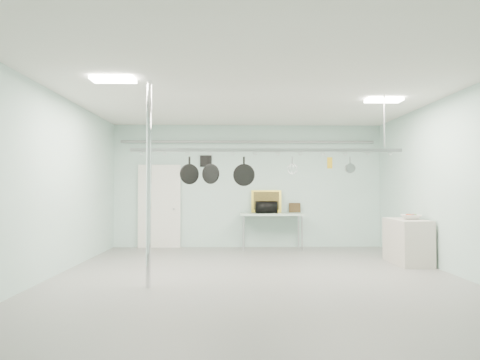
{
  "coord_description": "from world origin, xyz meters",
  "views": [
    {
      "loc": [
        -0.42,
        -7.22,
        1.5
      ],
      "look_at": [
        -0.26,
        1.0,
        1.69
      ],
      "focal_mm": 32.0,
      "sensor_mm": 36.0,
      "label": 1
    }
  ],
  "objects_px": {
    "prep_table": "(272,216)",
    "skillet_left": "(189,171)",
    "microwave": "(266,207)",
    "skillet_right": "(244,171)",
    "chrome_pole": "(149,183)",
    "pot_rack": "(267,149)",
    "skillet_mid": "(211,170)",
    "coffee_canister": "(273,209)",
    "side_cabinet": "(407,241)",
    "fruit_bowl": "(411,217)"
  },
  "relations": [
    {
      "from": "prep_table",
      "to": "skillet_left",
      "type": "height_order",
      "value": "skillet_left"
    },
    {
      "from": "skillet_left",
      "to": "microwave",
      "type": "bearing_deg",
      "value": 34.99
    },
    {
      "from": "prep_table",
      "to": "skillet_right",
      "type": "xyz_separation_m",
      "value": [
        -0.8,
        -3.3,
        0.99
      ]
    },
    {
      "from": "chrome_pole",
      "to": "prep_table",
      "type": "xyz_separation_m",
      "value": [
        2.3,
        4.2,
        -0.77
      ]
    },
    {
      "from": "chrome_pole",
      "to": "pot_rack",
      "type": "height_order",
      "value": "chrome_pole"
    },
    {
      "from": "pot_rack",
      "to": "microwave",
      "type": "xyz_separation_m",
      "value": [
        0.26,
        3.3,
        -1.17
      ]
    },
    {
      "from": "skillet_left",
      "to": "skillet_right",
      "type": "height_order",
      "value": "same"
    },
    {
      "from": "pot_rack",
      "to": "skillet_mid",
      "type": "relative_size",
      "value": 10.09
    },
    {
      "from": "skillet_mid",
      "to": "skillet_right",
      "type": "height_order",
      "value": "same"
    },
    {
      "from": "prep_table",
      "to": "coffee_canister",
      "type": "distance_m",
      "value": 0.21
    },
    {
      "from": "chrome_pole",
      "to": "coffee_canister",
      "type": "xyz_separation_m",
      "value": [
        2.33,
        4.11,
        -0.58
      ]
    },
    {
      "from": "chrome_pole",
      "to": "skillet_right",
      "type": "height_order",
      "value": "chrome_pole"
    },
    {
      "from": "prep_table",
      "to": "skillet_left",
      "type": "distance_m",
      "value": 3.87
    },
    {
      "from": "chrome_pole",
      "to": "skillet_left",
      "type": "bearing_deg",
      "value": 59.15
    },
    {
      "from": "side_cabinet",
      "to": "skillet_left",
      "type": "xyz_separation_m",
      "value": [
        -4.31,
        -1.1,
        1.39
      ]
    },
    {
      "from": "chrome_pole",
      "to": "skillet_mid",
      "type": "distance_m",
      "value": 1.3
    },
    {
      "from": "chrome_pole",
      "to": "prep_table",
      "type": "bearing_deg",
      "value": 61.29
    },
    {
      "from": "prep_table",
      "to": "skillet_mid",
      "type": "relative_size",
      "value": 3.36
    },
    {
      "from": "fruit_bowl",
      "to": "skillet_left",
      "type": "bearing_deg",
      "value": -166.41
    },
    {
      "from": "chrome_pole",
      "to": "coffee_canister",
      "type": "bearing_deg",
      "value": 60.46
    },
    {
      "from": "microwave",
      "to": "fruit_bowl",
      "type": "xyz_separation_m",
      "value": [
        2.76,
        -2.24,
        -0.11
      ]
    },
    {
      "from": "side_cabinet",
      "to": "skillet_right",
      "type": "xyz_separation_m",
      "value": [
        -3.35,
        -1.1,
        1.38
      ]
    },
    {
      "from": "coffee_canister",
      "to": "skillet_right",
      "type": "distance_m",
      "value": 3.41
    },
    {
      "from": "microwave",
      "to": "fruit_bowl",
      "type": "bearing_deg",
      "value": 139.39
    },
    {
      "from": "microwave",
      "to": "chrome_pole",
      "type": "bearing_deg",
      "value": 61.35
    },
    {
      "from": "chrome_pole",
      "to": "prep_table",
      "type": "relative_size",
      "value": 2.0
    },
    {
      "from": "prep_table",
      "to": "skillet_left",
      "type": "xyz_separation_m",
      "value": [
        -1.76,
        -3.3,
        1.0
      ]
    },
    {
      "from": "microwave",
      "to": "skillet_mid",
      "type": "bearing_deg",
      "value": 67.84
    },
    {
      "from": "side_cabinet",
      "to": "fruit_bowl",
      "type": "relative_size",
      "value": 3.03
    },
    {
      "from": "microwave",
      "to": "skillet_left",
      "type": "xyz_separation_m",
      "value": [
        -1.62,
        -3.3,
        0.78
      ]
    },
    {
      "from": "fruit_bowl",
      "to": "prep_table",
      "type": "bearing_deg",
      "value": 139.38
    },
    {
      "from": "chrome_pole",
      "to": "skillet_left",
      "type": "relative_size",
      "value": 6.43
    },
    {
      "from": "pot_rack",
      "to": "fruit_bowl",
      "type": "relative_size",
      "value": 12.11
    },
    {
      "from": "skillet_right",
      "to": "side_cabinet",
      "type": "bearing_deg",
      "value": 32.92
    },
    {
      "from": "coffee_canister",
      "to": "fruit_bowl",
      "type": "xyz_separation_m",
      "value": [
        2.59,
        -2.15,
        -0.07
      ]
    },
    {
      "from": "microwave",
      "to": "fruit_bowl",
      "type": "height_order",
      "value": "microwave"
    },
    {
      "from": "microwave",
      "to": "pot_rack",
      "type": "bearing_deg",
      "value": 84.06
    },
    {
      "from": "chrome_pole",
      "to": "coffee_canister",
      "type": "distance_m",
      "value": 4.76
    },
    {
      "from": "microwave",
      "to": "skillet_left",
      "type": "distance_m",
      "value": 3.76
    },
    {
      "from": "skillet_left",
      "to": "coffee_canister",
      "type": "bearing_deg",
      "value": 31.98
    },
    {
      "from": "prep_table",
      "to": "skillet_mid",
      "type": "bearing_deg",
      "value": -112.83
    },
    {
      "from": "coffee_canister",
      "to": "skillet_left",
      "type": "relative_size",
      "value": 0.45
    },
    {
      "from": "skillet_left",
      "to": "fruit_bowl",
      "type": "bearing_deg",
      "value": -15.27
    },
    {
      "from": "skillet_mid",
      "to": "chrome_pole",
      "type": "bearing_deg",
      "value": -106.33
    },
    {
      "from": "skillet_mid",
      "to": "pot_rack",
      "type": "bearing_deg",
      "value": 29.01
    },
    {
      "from": "chrome_pole",
      "to": "skillet_mid",
      "type": "bearing_deg",
      "value": 44.66
    },
    {
      "from": "side_cabinet",
      "to": "fruit_bowl",
      "type": "xyz_separation_m",
      "value": [
        0.06,
        -0.04,
        0.5
      ]
    },
    {
      "from": "skillet_right",
      "to": "skillet_mid",
      "type": "bearing_deg",
      "value": -165.25
    },
    {
      "from": "side_cabinet",
      "to": "coffee_canister",
      "type": "relative_size",
      "value": 5.31
    },
    {
      "from": "prep_table",
      "to": "skillet_mid",
      "type": "xyz_separation_m",
      "value": [
        -1.39,
        -3.3,
        1.02
      ]
    }
  ]
}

